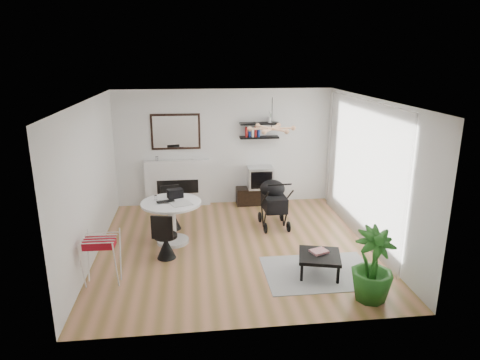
{
  "coord_description": "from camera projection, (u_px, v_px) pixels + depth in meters",
  "views": [
    {
      "loc": [
        -0.76,
        -7.26,
        3.43
      ],
      "look_at": [
        0.13,
        0.4,
        1.17
      ],
      "focal_mm": 32.0,
      "sensor_mm": 36.0,
      "label": 1
    }
  ],
  "objects": [
    {
      "name": "rug",
      "position": [
        319.0,
        272.0,
        7.01
      ],
      "size": [
        1.79,
        1.29,
        0.01
      ],
      "primitive_type": "cube",
      "color": "#A5A5A5",
      "rests_on": "floor"
    },
    {
      "name": "wall_right",
      "position": [
        370.0,
        172.0,
        7.87
      ],
      "size": [
        0.0,
        5.0,
        5.0
      ],
      "primitive_type": "plane",
      "rotation": [
        1.57,
        0.0,
        -1.57
      ],
      "color": "white",
      "rests_on": "floor"
    },
    {
      "name": "shelf_upper",
      "position": [
        259.0,
        124.0,
        9.78
      ],
      "size": [
        0.9,
        0.25,
        0.04
      ],
      "primitive_type": "cube",
      "color": "black",
      "rests_on": "wall_back"
    },
    {
      "name": "black_bag",
      "position": [
        175.0,
        193.0,
        8.12
      ],
      "size": [
        0.32,
        0.26,
        0.17
      ],
      "primitive_type": "cube",
      "rotation": [
        0.0,
        0.0,
        0.37
      ],
      "color": "black",
      "rests_on": "dining_table"
    },
    {
      "name": "drinking_glass",
      "position": [
        156.0,
        198.0,
        8.01
      ],
      "size": [
        0.05,
        0.05,
        0.09
      ],
      "primitive_type": "cylinder",
      "color": "white",
      "rests_on": "dining_table"
    },
    {
      "name": "dining_table",
      "position": [
        172.0,
        216.0,
        7.99
      ],
      "size": [
        1.11,
        1.11,
        0.81
      ],
      "color": "white",
      "rests_on": "floor"
    },
    {
      "name": "shelf_lower",
      "position": [
        259.0,
        137.0,
        9.87
      ],
      "size": [
        0.9,
        0.25,
        0.04
      ],
      "primitive_type": "cube",
      "color": "black",
      "rests_on": "wall_back"
    },
    {
      "name": "wall_left",
      "position": [
        90.0,
        181.0,
        7.31
      ],
      "size": [
        0.0,
        5.0,
        5.0
      ],
      "primitive_type": "plane",
      "rotation": [
        1.57,
        0.0,
        1.57
      ],
      "color": "white",
      "rests_on": "floor"
    },
    {
      "name": "sheer_curtain",
      "position": [
        361.0,
        170.0,
        8.05
      ],
      "size": [
        0.04,
        3.6,
        2.6
      ],
      "primitive_type": "cube",
      "color": "white",
      "rests_on": "wall_right"
    },
    {
      "name": "tv_console",
      "position": [
        259.0,
        196.0,
        10.2
      ],
      "size": [
        1.08,
        0.38,
        0.4
      ],
      "primitive_type": "cube",
      "color": "black",
      "rests_on": "floor"
    },
    {
      "name": "laptop",
      "position": [
        166.0,
        203.0,
        7.83
      ],
      "size": [
        0.37,
        0.28,
        0.03
      ],
      "primitive_type": "imported",
      "rotation": [
        0.0,
        0.0,
        0.2
      ],
      "color": "black",
      "rests_on": "dining_table"
    },
    {
      "name": "newspaper",
      "position": [
        181.0,
        204.0,
        7.8
      ],
      "size": [
        0.44,
        0.41,
        0.01
      ],
      "primitive_type": "cube",
      "rotation": [
        0.0,
        0.0,
        0.36
      ],
      "color": "silver",
      "rests_on": "dining_table"
    },
    {
      "name": "magazines",
      "position": [
        319.0,
        251.0,
        6.93
      ],
      "size": [
        0.32,
        0.29,
        0.04
      ],
      "primitive_type": "cube",
      "rotation": [
        0.0,
        0.0,
        0.37
      ],
      "color": "#B52D37",
      "rests_on": "coffee_table"
    },
    {
      "name": "chair_near",
      "position": [
        166.0,
        244.0,
        7.43
      ],
      "size": [
        0.43,
        0.44,
        0.85
      ],
      "rotation": [
        0.0,
        0.0,
        2.91
      ],
      "color": "black",
      "rests_on": "floor"
    },
    {
      "name": "potted_plant",
      "position": [
        373.0,
        265.0,
        6.1
      ],
      "size": [
        0.72,
        0.72,
        1.09
      ],
      "primitive_type": "imported",
      "rotation": [
        0.0,
        0.0,
        0.21
      ],
      "color": "#205C1A",
      "rests_on": "floor"
    },
    {
      "name": "stroller",
      "position": [
        274.0,
        205.0,
        8.83
      ],
      "size": [
        0.55,
        0.89,
        1.06
      ],
      "rotation": [
        0.0,
        0.0,
        0.03
      ],
      "color": "black",
      "rests_on": "floor"
    },
    {
      "name": "crt_tv",
      "position": [
        260.0,
        177.0,
        10.07
      ],
      "size": [
        0.59,
        0.51,
        0.51
      ],
      "color": "silver",
      "rests_on": "tv_console"
    },
    {
      "name": "coffee_table",
      "position": [
        320.0,
        257.0,
        6.88
      ],
      "size": [
        0.79,
        0.79,
        0.34
      ],
      "rotation": [
        0.0,
        0.0,
        -0.25
      ],
      "color": "black",
      "rests_on": "rug"
    },
    {
      "name": "fireplace",
      "position": [
        178.0,
        177.0,
        9.96
      ],
      "size": [
        1.5,
        0.17,
        2.16
      ],
      "color": "white",
      "rests_on": "floor"
    },
    {
      "name": "wall_back",
      "position": [
        224.0,
        148.0,
        9.97
      ],
      "size": [
        5.0,
        0.0,
        5.0
      ],
      "primitive_type": "plane",
      "rotation": [
        1.57,
        0.0,
        0.0
      ],
      "color": "white",
      "rests_on": "floor"
    },
    {
      "name": "drying_rack",
      "position": [
        102.0,
        259.0,
        6.55
      ],
      "size": [
        0.54,
        0.51,
        0.8
      ],
      "rotation": [
        0.0,
        0.0,
        -0.02
      ],
      "color": "white",
      "rests_on": "floor"
    },
    {
      "name": "floor",
      "position": [
        235.0,
        246.0,
        7.97
      ],
      "size": [
        5.0,
        5.0,
        0.0
      ],
      "primitive_type": "plane",
      "color": "olive",
      "rests_on": "ground"
    },
    {
      "name": "pendant_lamp",
      "position": [
        272.0,
        128.0,
        7.73
      ],
      "size": [
        0.9,
        0.9,
        0.1
      ],
      "primitive_type": null,
      "color": "tan",
      "rests_on": "ceiling"
    },
    {
      "name": "ceiling",
      "position": [
        235.0,
        100.0,
        7.21
      ],
      "size": [
        5.0,
        5.0,
        0.0
      ],
      "primitive_type": "plane",
      "color": "white",
      "rests_on": "wall_back"
    },
    {
      "name": "chair_far",
      "position": [
        172.0,
        216.0,
        8.72
      ],
      "size": [
        0.43,
        0.45,
        0.88
      ],
      "rotation": [
        0.0,
        0.0,
        0.19
      ],
      "color": "black",
      "rests_on": "floor"
    }
  ]
}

